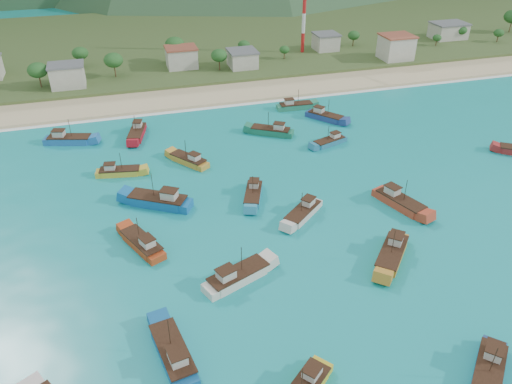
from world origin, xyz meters
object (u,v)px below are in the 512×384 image
object	(u,v)px
boat_9	(159,201)
boat_27	(189,161)
boat_4	(488,371)
boat_7	(69,140)
boat_24	(303,213)
boat_15	(271,131)
boat_17	(237,277)
boat_26	(119,172)
boat_8	(253,195)
boat_23	(399,202)
boat_3	(325,117)
boat_21	(330,142)
boat_22	(295,106)
boat_14	(173,354)
boat_16	(392,254)
boat_11	(142,244)
boat_28	(137,133)

from	to	relation	value
boat_9	boat_27	xyz separation A→B (m)	(8.46, 15.48, -0.29)
boat_4	boat_7	xyz separation A→B (m)	(-53.19, 85.36, 0.05)
boat_24	boat_15	bearing A→B (deg)	-48.20
boat_17	boat_26	bearing A→B (deg)	179.92
boat_4	boat_8	xyz separation A→B (m)	(-17.13, 49.15, -0.10)
boat_4	boat_23	bearing A→B (deg)	-58.22
boat_3	boat_15	world-z (taller)	boat_15
boat_21	boat_22	size ratio (longest dim) A/B	0.92
boat_24	boat_17	bearing A→B (deg)	90.71
boat_14	boat_27	size ratio (longest dim) A/B	1.22
boat_17	boat_8	bearing A→B (deg)	136.22
boat_8	boat_21	world-z (taller)	boat_8
boat_26	boat_14	bearing A→B (deg)	14.55
boat_9	boat_15	distance (m)	39.64
boat_8	boat_9	size ratio (longest dim) A/B	0.81
boat_8	boat_27	bearing A→B (deg)	-39.71
boat_16	boat_22	xyz separation A→B (m)	(6.89, 65.95, -0.15)
boat_23	boat_24	size ratio (longest dim) A/B	1.22
boat_11	boat_3	bearing A→B (deg)	14.22
boat_8	boat_11	xyz separation A→B (m)	(-22.74, -10.16, 0.07)
boat_3	boat_11	distance (m)	66.81
boat_21	boat_15	bearing A→B (deg)	33.09
boat_14	boat_16	xyz separation A→B (m)	(38.07, 10.58, -0.00)
boat_8	boat_17	bearing A→B (deg)	89.58
boat_3	boat_7	distance (m)	65.22
boat_26	boat_27	xyz separation A→B (m)	(15.34, 0.94, 0.05)
boat_4	boat_21	bearing A→B (deg)	-50.56
boat_28	boat_21	bearing A→B (deg)	172.81
boat_15	boat_17	bearing A→B (deg)	-171.61
boat_4	boat_23	world-z (taller)	boat_23
boat_28	boat_3	bearing A→B (deg)	-169.60
boat_9	boat_14	world-z (taller)	boat_9
boat_22	boat_26	size ratio (longest dim) A/B	1.05
boat_15	boat_3	bearing A→B (deg)	-42.08
boat_14	boat_26	size ratio (longest dim) A/B	1.21
boat_7	boat_3	bearing A→B (deg)	102.41
boat_24	boat_26	world-z (taller)	boat_24
boat_27	boat_3	bearing A→B (deg)	-16.27
boat_16	boat_28	size ratio (longest dim) A/B	0.98
boat_11	boat_16	size ratio (longest dim) A/B	1.01
boat_3	boat_22	size ratio (longest dim) A/B	0.99
boat_22	boat_23	size ratio (longest dim) A/B	0.87
boat_3	boat_4	xyz separation A→B (m)	(-11.90, -81.22, 0.04)
boat_4	boat_23	xyz separation A→B (m)	(9.39, 38.36, 0.05)
boat_4	boat_11	world-z (taller)	boat_4
boat_3	boat_15	size ratio (longest dim) A/B	0.94
boat_24	boat_27	world-z (taller)	boat_24
boat_4	boat_15	size ratio (longest dim) A/B	0.93
boat_11	boat_22	world-z (taller)	boat_11
boat_14	boat_27	bearing A→B (deg)	68.23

